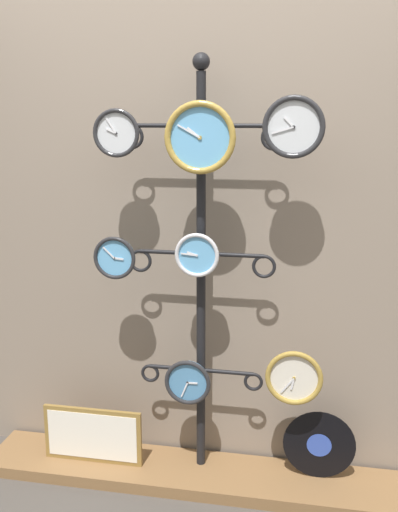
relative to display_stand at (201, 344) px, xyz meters
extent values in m
cube|color=gray|center=(0.00, 0.16, 0.69)|extent=(4.40, 0.04, 2.80)
cube|color=brown|center=(0.00, -0.06, -0.68)|extent=(2.20, 0.36, 0.06)
cylinder|color=black|center=(0.00, 0.00, -0.70)|extent=(0.44, 0.44, 0.02)
cylinder|color=black|center=(0.00, 0.00, 0.30)|extent=(0.04, 0.04, 1.97)
sphere|color=black|center=(0.00, 0.00, 1.32)|extent=(0.08, 0.08, 0.08)
cylinder|color=black|center=(-0.16, 0.00, 1.05)|extent=(0.33, 0.02, 0.02)
torus|color=black|center=(-0.33, 0.00, 1.00)|extent=(0.12, 0.02, 0.12)
cylinder|color=black|center=(0.16, 0.00, 1.05)|extent=(0.33, 0.02, 0.02)
torus|color=black|center=(0.33, 0.00, 1.00)|extent=(0.12, 0.02, 0.12)
cylinder|color=black|center=(-0.15, 0.00, 0.46)|extent=(0.30, 0.02, 0.02)
torus|color=black|center=(-0.30, 0.00, 0.41)|extent=(0.11, 0.02, 0.11)
cylinder|color=black|center=(0.15, 0.00, 0.46)|extent=(0.30, 0.02, 0.02)
torus|color=black|center=(0.30, 0.00, 0.41)|extent=(0.11, 0.02, 0.11)
cylinder|color=black|center=(-0.13, 0.00, -0.13)|extent=(0.26, 0.02, 0.02)
torus|color=black|center=(-0.26, 0.00, -0.17)|extent=(0.09, 0.02, 0.09)
cylinder|color=black|center=(0.13, 0.00, -0.13)|extent=(0.26, 0.02, 0.02)
torus|color=black|center=(0.26, 0.00, -0.17)|extent=(0.09, 0.02, 0.09)
cylinder|color=silver|center=(-0.37, -0.09, 1.01)|extent=(0.20, 0.02, 0.20)
torus|color=#262628|center=(-0.37, -0.11, 1.01)|extent=(0.22, 0.02, 0.22)
cylinder|color=#262628|center=(-0.37, -0.11, 1.01)|extent=(0.01, 0.01, 0.01)
cube|color=silver|center=(-0.39, -0.11, 1.02)|extent=(0.05, 0.00, 0.03)
cube|color=silver|center=(-0.39, -0.11, 1.05)|extent=(0.05, 0.00, 0.07)
cylinder|color=#60A8DB|center=(0.02, -0.10, 1.00)|extent=(0.29, 0.02, 0.29)
torus|color=#A58438|center=(0.02, -0.12, 1.00)|extent=(0.32, 0.03, 0.32)
cylinder|color=#A58438|center=(0.02, -0.12, 1.00)|extent=(0.02, 0.01, 0.02)
cube|color=silver|center=(-0.01, -0.12, 1.02)|extent=(0.06, 0.00, 0.05)
cube|color=silver|center=(-0.03, -0.12, 1.02)|extent=(0.10, 0.00, 0.06)
cylinder|color=silver|center=(0.42, -0.11, 1.04)|extent=(0.24, 0.02, 0.24)
torus|color=#262628|center=(0.42, -0.12, 1.04)|extent=(0.26, 0.02, 0.26)
cylinder|color=#262628|center=(0.42, -0.12, 1.04)|extent=(0.01, 0.01, 0.01)
cube|color=silver|center=(0.40, -0.12, 1.06)|extent=(0.05, 0.00, 0.05)
cube|color=silver|center=(0.37, -0.12, 1.03)|extent=(0.09, 0.00, 0.03)
cylinder|color=#60A8DB|center=(-0.39, -0.10, 0.44)|extent=(0.19, 0.02, 0.19)
torus|color=#262628|center=(-0.39, -0.12, 0.44)|extent=(0.20, 0.02, 0.20)
cylinder|color=#262628|center=(-0.39, -0.12, 0.44)|extent=(0.01, 0.01, 0.01)
cube|color=silver|center=(-0.37, -0.12, 0.44)|extent=(0.05, 0.00, 0.01)
cube|color=silver|center=(-0.41, -0.12, 0.47)|extent=(0.06, 0.00, 0.06)
cylinder|color=#60A8DB|center=(0.00, -0.09, 0.47)|extent=(0.19, 0.02, 0.19)
torus|color=silver|center=(0.00, -0.10, 0.47)|extent=(0.21, 0.02, 0.21)
cylinder|color=silver|center=(0.00, -0.10, 0.47)|extent=(0.01, 0.01, 0.01)
cube|color=silver|center=(-0.02, -0.10, 0.48)|extent=(0.05, 0.00, 0.02)
cube|color=silver|center=(-0.04, -0.11, 0.47)|extent=(0.07, 0.00, 0.01)
cylinder|color=#4C84B2|center=(-0.05, -0.07, -0.17)|extent=(0.21, 0.02, 0.21)
torus|color=#262628|center=(-0.05, -0.09, -0.17)|extent=(0.23, 0.02, 0.23)
cylinder|color=#262628|center=(-0.05, -0.09, -0.17)|extent=(0.01, 0.01, 0.01)
cube|color=silver|center=(-0.02, -0.09, -0.17)|extent=(0.05, 0.00, 0.01)
cube|color=silver|center=(-0.06, -0.09, -0.20)|extent=(0.04, 0.00, 0.08)
cylinder|color=silver|center=(0.46, -0.10, -0.09)|extent=(0.24, 0.02, 0.24)
torus|color=#A58438|center=(0.46, -0.12, -0.09)|extent=(0.27, 0.02, 0.27)
cylinder|color=#A58438|center=(0.46, -0.11, -0.09)|extent=(0.01, 0.01, 0.01)
cube|color=silver|center=(0.45, -0.12, -0.11)|extent=(0.02, 0.00, 0.06)
cube|color=silver|center=(0.43, -0.12, -0.12)|extent=(0.06, 0.00, 0.08)
cylinder|color=black|center=(0.59, -0.01, -0.47)|extent=(0.35, 0.01, 0.35)
cylinder|color=#334FB2|center=(0.59, -0.02, -0.47)|extent=(0.12, 0.00, 0.12)
cube|color=olive|center=(-0.55, -0.09, -0.50)|extent=(0.52, 0.02, 0.29)
cube|color=white|center=(-0.55, -0.10, -0.50)|extent=(0.47, 0.00, 0.25)
camera|label=1|loc=(0.52, -2.70, 1.08)|focal=42.00mm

